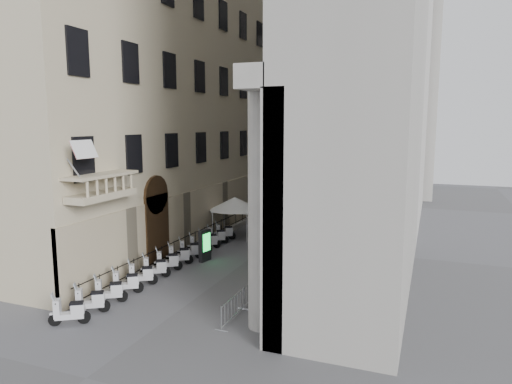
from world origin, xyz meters
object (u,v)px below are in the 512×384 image
info_kiosk (205,245)px  scooter_0 (71,325)px  pedestrian_a (304,212)px  security_tent (236,204)px  street_lamp (261,168)px  pedestrian_b (339,202)px

info_kiosk → scooter_0: bearing=-86.5°
scooter_0 → pedestrian_a: pedestrian_a is taller
security_tent → pedestrian_a: security_tent is taller
street_lamp → pedestrian_b: street_lamp is taller
security_tent → street_lamp: street_lamp is taller
scooter_0 → street_lamp: 24.89m
scooter_0 → street_lamp: street_lamp is taller
scooter_0 → security_tent: 17.05m
street_lamp → pedestrian_a: (4.21, -0.37, -3.76)m
info_kiosk → pedestrian_b: 20.86m
security_tent → info_kiosk: security_tent is taller
security_tent → pedestrian_a: bearing=64.9°
scooter_0 → pedestrian_b: pedestrian_b is taller
pedestrian_a → street_lamp: bearing=14.1°
pedestrian_a → info_kiosk: bearing=97.5°
street_lamp → pedestrian_a: street_lamp is taller
street_lamp → pedestrian_b: (6.08, 6.38, -3.84)m
pedestrian_a → pedestrian_b: (1.87, 6.76, -0.07)m
scooter_0 → street_lamp: (-0.27, 24.45, 4.68)m
info_kiosk → security_tent: bearing=105.1°
pedestrian_a → pedestrian_b: 7.01m
security_tent → street_lamp: bearing=96.1°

